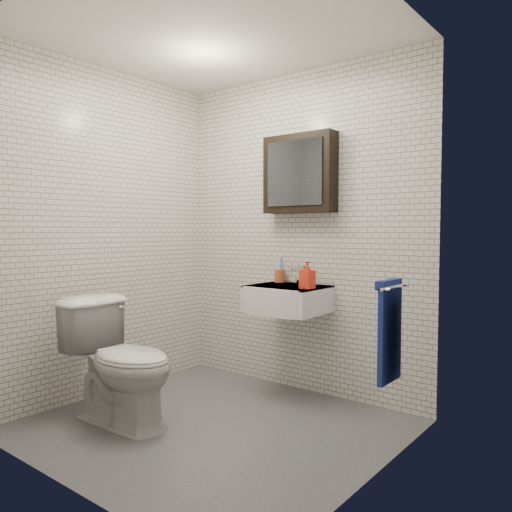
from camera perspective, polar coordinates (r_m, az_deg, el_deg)
name	(u,v)px	position (r m, az deg, el deg)	size (l,w,h in m)	color
ground	(212,426)	(3.41, -5.00, -18.77)	(2.20, 2.00, 0.01)	#46484D
room_shell	(211,199)	(3.18, -5.12, 6.54)	(2.22, 2.02, 2.51)	silver
washbasin	(285,299)	(3.74, 3.29, -4.89)	(0.55, 0.50, 0.20)	white
faucet	(299,275)	(3.89, 4.96, -2.21)	(0.06, 0.20, 0.15)	silver
mirror_cabinet	(299,174)	(3.89, 4.98, 9.34)	(0.60, 0.15, 0.60)	black
towel_rail	(390,327)	(2.93, 15.04, -7.81)	(0.09, 0.30, 0.58)	silver
toothbrush_cup	(280,275)	(4.00, 2.72, -2.20)	(0.09, 0.09, 0.23)	#AE4F2B
soap_bottle	(307,275)	(3.58, 5.89, -2.17)	(0.09, 0.09, 0.20)	orange
toilet	(122,362)	(3.44, -15.12, -11.59)	(0.46, 0.80, 0.82)	silver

